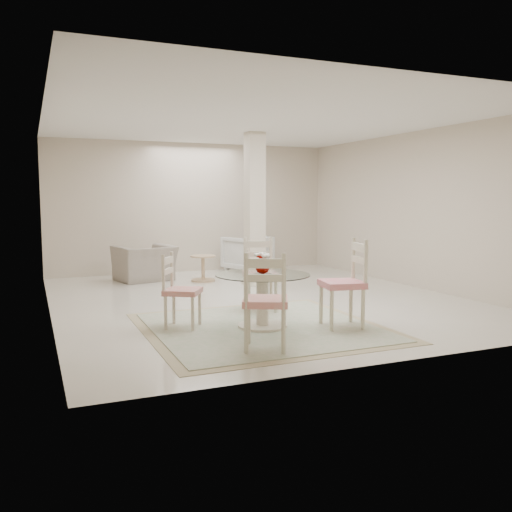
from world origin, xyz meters
name	(u,v)px	position (x,y,z in m)	size (l,w,h in m)	color
ground	(257,299)	(0.00, 0.00, 0.00)	(7.00, 7.00, 0.00)	silver
room_shell	(257,178)	(0.00, 0.00, 1.86)	(6.02, 7.02, 2.71)	beige
column	(255,210)	(0.50, 1.30, 1.35)	(0.30, 0.30, 2.70)	beige
area_rug	(262,327)	(-0.67, -1.76, 0.01)	(2.77, 2.77, 0.02)	tan
dining_table	(262,301)	(-0.67, -1.76, 0.33)	(1.13, 1.13, 0.65)	beige
red_vase	(263,263)	(-0.67, -1.76, 0.78)	(0.20, 0.19, 0.26)	#A60D05
dining_chair_east	(348,276)	(0.28, -2.13, 0.62)	(0.56, 0.56, 1.18)	beige
dining_chair_north	(259,268)	(-0.31, -0.81, 0.59)	(0.54, 0.54, 1.11)	beige
dining_chair_west	(177,285)	(-1.61, -1.38, 0.52)	(0.55, 0.55, 1.00)	beige
dining_chair_south	(265,294)	(-1.06, -2.71, 0.59)	(0.60, 0.60, 1.13)	beige
recliner_taupe	(145,263)	(-1.23, 2.55, 0.33)	(1.01, 0.88, 0.66)	#A19685
armchair_white	(247,254)	(1.02, 2.96, 0.38)	(0.82, 0.84, 0.76)	silver
side_table	(203,269)	(-0.24, 2.05, 0.22)	(0.47, 0.47, 0.49)	#D3B181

